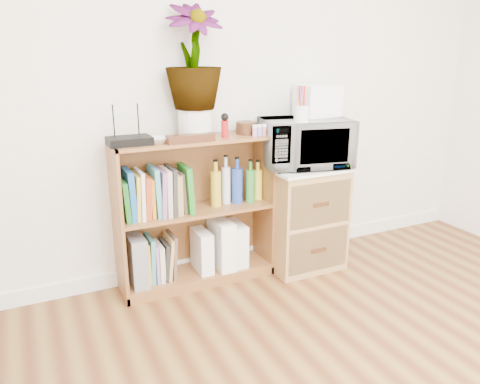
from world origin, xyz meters
TOP-DOWN VIEW (x-y plane):
  - skirting_board at (0.00, 2.24)m, footprint 4.00×0.02m
  - bookshelf at (-0.35, 2.10)m, footprint 1.00×0.30m
  - wicker_unit at (0.40, 2.02)m, footprint 0.50×0.45m
  - microwave at (0.40, 2.02)m, footprint 0.63×0.49m
  - pen_cup at (0.30, 1.91)m, footprint 0.09×0.09m
  - small_appliance at (0.54, 2.09)m, footprint 0.26×0.22m
  - router at (-0.74, 2.08)m, footprint 0.24×0.17m
  - white_bowl at (-0.58, 2.07)m, footprint 0.13×0.13m
  - plant_pot at (-0.33, 2.12)m, footprint 0.21×0.21m
  - potted_plant at (-0.33, 2.12)m, footprint 0.34×0.34m
  - trinket_box at (-0.40, 2.00)m, footprint 0.28×0.07m
  - kokeshi_doll at (-0.16, 2.06)m, footprint 0.04×0.04m
  - wooden_bowl at (0.01, 2.11)m, footprint 0.13×0.13m
  - paint_jars at (0.05, 2.01)m, footprint 0.11×0.04m
  - file_box at (-0.75, 2.10)m, footprint 0.09×0.25m
  - magazine_holder_left at (-0.32, 2.09)m, footprint 0.09×0.22m
  - magazine_holder_mid at (-0.18, 2.09)m, footprint 0.10×0.26m
  - magazine_holder_right at (-0.08, 2.09)m, footprint 0.09×0.23m
  - cookbooks at (-0.60, 2.10)m, footprint 0.43×0.20m
  - liquor_bottles at (-0.07, 2.10)m, footprint 0.37×0.07m
  - lower_books at (-0.61, 2.10)m, footprint 0.20×0.19m

SIDE VIEW (x-z plane):
  - skirting_board at x=0.00m, z-range 0.00..0.10m
  - lower_books at x=-0.61m, z-range 0.06..0.35m
  - magazine_holder_left at x=-0.32m, z-range 0.07..0.34m
  - magazine_holder_right at x=-0.08m, z-range 0.07..0.36m
  - file_box at x=-0.75m, z-range 0.07..0.39m
  - magazine_holder_mid at x=-0.18m, z-range 0.07..0.40m
  - wicker_unit at x=0.40m, z-range 0.00..0.70m
  - bookshelf at x=-0.35m, z-range 0.00..0.95m
  - cookbooks at x=-0.60m, z-range 0.49..0.79m
  - liquor_bottles at x=-0.07m, z-range 0.49..0.80m
  - microwave at x=0.40m, z-range 0.72..1.03m
  - white_bowl at x=-0.58m, z-range 0.95..0.98m
  - router at x=-0.74m, z-range 0.95..0.99m
  - trinket_box at x=-0.40m, z-range 0.95..1.00m
  - paint_jars at x=0.05m, z-range 0.95..1.00m
  - wooden_bowl at x=0.01m, z-range 0.95..1.03m
  - kokeshi_doll at x=-0.16m, z-range 0.95..1.05m
  - plant_pot at x=-0.33m, z-range 0.95..1.13m
  - pen_cup at x=0.30m, z-range 1.03..1.14m
  - small_appliance at x=0.54m, z-range 1.03..1.24m
  - potted_plant at x=-0.33m, z-range 1.13..1.73m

